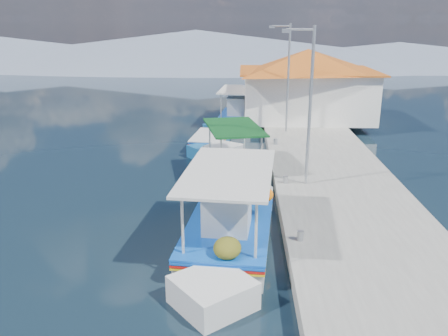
{
  "coord_description": "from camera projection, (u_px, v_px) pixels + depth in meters",
  "views": [
    {
      "loc": [
        2.06,
        -15.41,
        6.7
      ],
      "look_at": [
        1.39,
        1.37,
        1.3
      ],
      "focal_mm": 37.23,
      "sensor_mm": 36.0,
      "label": 1
    }
  ],
  "objects": [
    {
      "name": "lamp_post_near",
      "position": [
        308.0,
        99.0,
        17.34
      ],
      "size": [
        1.21,
        0.14,
        6.0
      ],
      "color": "#A5A8AD",
      "rests_on": "quay"
    },
    {
      "name": "caique_far",
      "position": [
        238.0,
        118.0,
        30.66
      ],
      "size": [
        2.66,
        7.53,
        2.65
      ],
      "rotation": [
        0.0,
        0.0,
        0.09
      ],
      "color": "silver",
      "rests_on": "ground"
    },
    {
      "name": "harbor_building",
      "position": [
        307.0,
        83.0,
        29.97
      ],
      "size": [
        10.49,
        10.49,
        4.4
      ],
      "color": "white",
      "rests_on": "quay"
    },
    {
      "name": "ground",
      "position": [
        184.0,
        213.0,
        16.79
      ],
      "size": [
        160.0,
        160.0,
        0.0
      ],
      "primitive_type": "plane",
      "color": "black",
      "rests_on": "ground"
    },
    {
      "name": "quay",
      "position": [
        322.0,
        161.0,
        22.2
      ],
      "size": [
        5.0,
        44.0,
        0.5
      ],
      "primitive_type": "cube",
      "color": "#9B9991",
      "rests_on": "ground"
    },
    {
      "name": "bollards",
      "position": [
        280.0,
        156.0,
        21.44
      ],
      "size": [
        0.2,
        17.2,
        0.3
      ],
      "color": "#A5A8AD",
      "rests_on": "quay"
    },
    {
      "name": "caique_blue_hull",
      "position": [
        210.0,
        142.0,
        25.46
      ],
      "size": [
        2.18,
        5.86,
        1.05
      ],
      "rotation": [
        0.0,
        0.0,
        0.12
      ],
      "color": "#17578F",
      "rests_on": "ground"
    },
    {
      "name": "main_caique",
      "position": [
        228.0,
        231.0,
        14.15
      ],
      "size": [
        2.98,
        8.48,
        2.8
      ],
      "rotation": [
        0.0,
        0.0,
        0.1
      ],
      "color": "silver",
      "rests_on": "ground"
    },
    {
      "name": "mountain_ridge",
      "position": [
        273.0,
        52.0,
        69.19
      ],
      "size": [
        171.4,
        96.0,
        5.5
      ],
      "color": "slate",
      "rests_on": "ground"
    },
    {
      "name": "lamp_post_far",
      "position": [
        287.0,
        73.0,
        25.9
      ],
      "size": [
        1.21,
        0.14,
        6.0
      ],
      "color": "#A5A8AD",
      "rests_on": "quay"
    },
    {
      "name": "caique_green_canopy",
      "position": [
        234.0,
        170.0,
        20.34
      ],
      "size": [
        3.05,
        6.88,
        2.63
      ],
      "rotation": [
        0.0,
        0.0,
        -0.21
      ],
      "color": "silver",
      "rests_on": "ground"
    }
  ]
}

